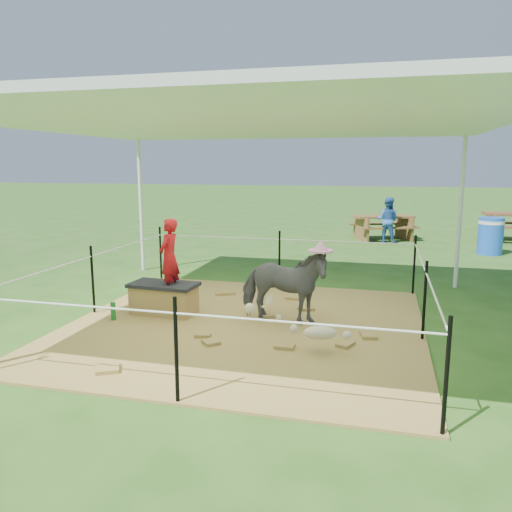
% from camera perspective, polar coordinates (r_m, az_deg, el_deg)
% --- Properties ---
extents(ground, '(90.00, 90.00, 0.00)m').
position_cam_1_polar(ground, '(6.71, -1.28, -8.07)').
color(ground, '#2D5919').
rests_on(ground, ground).
extents(hay_patch, '(4.60, 4.60, 0.03)m').
position_cam_1_polar(hay_patch, '(6.70, -1.28, -7.94)').
color(hay_patch, brown).
rests_on(hay_patch, ground).
extents(canopy_tent, '(6.30, 6.30, 2.90)m').
position_cam_1_polar(canopy_tent, '(6.39, -1.38, 15.50)').
color(canopy_tent, silver).
rests_on(canopy_tent, ground).
extents(rope_fence, '(4.54, 4.54, 1.00)m').
position_cam_1_polar(rope_fence, '(6.53, -1.30, -2.70)').
color(rope_fence, black).
rests_on(rope_fence, ground).
extents(straw_bale, '(0.92, 0.50, 0.40)m').
position_cam_1_polar(straw_bale, '(7.24, -10.46, -4.97)').
color(straw_bale, olive).
rests_on(straw_bale, hay_patch).
extents(dark_cloth, '(0.98, 0.56, 0.05)m').
position_cam_1_polar(dark_cloth, '(7.18, -10.52, -3.26)').
color(dark_cloth, black).
rests_on(dark_cloth, straw_bale).
extents(woman, '(0.28, 0.41, 1.07)m').
position_cam_1_polar(woman, '(7.04, -9.92, 0.72)').
color(woman, '#B71118').
rests_on(woman, straw_bale).
extents(green_bottle, '(0.07, 0.07, 0.25)m').
position_cam_1_polar(green_bottle, '(7.12, -16.01, -6.08)').
color(green_bottle, '#1A7625').
rests_on(green_bottle, hay_patch).
extents(pony, '(1.22, 0.59, 1.02)m').
position_cam_1_polar(pony, '(6.62, 3.13, -3.48)').
color(pony, '#45454A').
rests_on(pony, hay_patch).
extents(pink_hat, '(0.32, 0.32, 0.15)m').
position_cam_1_polar(pink_hat, '(6.51, 3.18, 1.50)').
color(pink_hat, pink).
rests_on(pink_hat, pony).
extents(foal, '(1.06, 0.73, 0.53)m').
position_cam_1_polar(foal, '(5.70, 7.33, -8.39)').
color(foal, '#CAB394').
rests_on(foal, hay_patch).
extents(trash_barrel, '(0.72, 0.72, 0.89)m').
position_cam_1_polar(trash_barrel, '(13.19, 25.21, 2.09)').
color(trash_barrel, blue).
rests_on(trash_barrel, ground).
extents(picnic_table_near, '(1.99, 1.74, 0.69)m').
position_cam_1_polar(picnic_table_near, '(14.76, 14.29, 3.16)').
color(picnic_table_near, brown).
rests_on(picnic_table_near, ground).
extents(distant_person, '(0.71, 0.62, 1.25)m').
position_cam_1_polar(distant_person, '(14.21, 14.80, 4.00)').
color(distant_person, '#3061B5').
rests_on(distant_person, ground).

